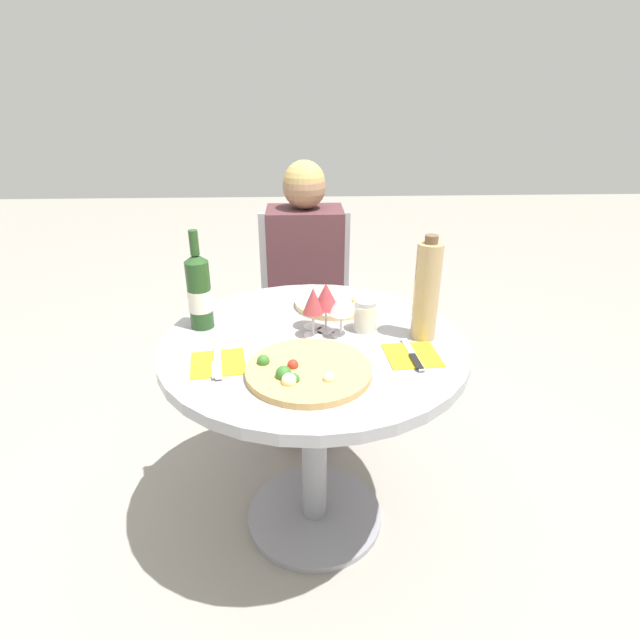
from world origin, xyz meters
TOP-DOWN VIEW (x-y plane):
  - ground_plane at (0.00, 0.00)m, footprint 12.00×12.00m
  - dining_table at (0.00, 0.00)m, footprint 0.95×0.95m
  - chair_behind_diner at (-0.01, 0.85)m, footprint 0.44×0.44m
  - seated_diner at (-0.01, 0.69)m, footprint 0.33×0.47m
  - pizza_large at (-0.03, -0.21)m, footprint 0.34×0.34m
  - pizza_small_far at (0.08, 0.26)m, footprint 0.27×0.27m
  - wine_bottle at (-0.36, 0.10)m, footprint 0.08×0.08m
  - tall_carafe at (0.34, -0.00)m, footprint 0.08×0.08m
  - sugar_shaker at (0.17, 0.06)m, footprint 0.07×0.07m
  - wine_glass_center at (0.04, 0.05)m, footprint 0.08×0.08m
  - wine_glass_front_right at (0.09, 0.02)m, footprint 0.08×0.08m
  - wine_glass_front_left at (-0.00, 0.02)m, footprint 0.07×0.07m
  - wine_glass_back_left at (-0.00, 0.08)m, footprint 0.08×0.08m
  - place_setting_left at (-0.27, -0.14)m, footprint 0.17×0.19m
  - place_setting_right at (0.28, -0.12)m, footprint 0.16×0.19m

SIDE VIEW (x-z plane):
  - ground_plane at x=0.00m, z-range 0.00..0.00m
  - chair_behind_diner at x=-0.01m, z-range -0.02..0.89m
  - seated_diner at x=-0.01m, z-range -0.06..1.12m
  - dining_table at x=0.00m, z-range 0.21..0.96m
  - place_setting_left at x=-0.27m, z-range 0.74..0.75m
  - place_setting_right at x=0.28m, z-range 0.74..0.75m
  - pizza_large at x=-0.03m, z-range 0.73..0.78m
  - pizza_small_far at x=0.08m, z-range 0.73..0.78m
  - sugar_shaker at x=0.17m, z-range 0.74..0.84m
  - wine_glass_front_right at x=0.09m, z-range 0.78..0.92m
  - wine_glass_back_left at x=0.00m, z-range 0.78..0.93m
  - wine_glass_front_left at x=0.00m, z-range 0.78..0.94m
  - wine_glass_center at x=0.04m, z-range 0.78..0.94m
  - wine_bottle at x=-0.36m, z-range 0.70..1.02m
  - tall_carafe at x=0.34m, z-range 0.73..1.06m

